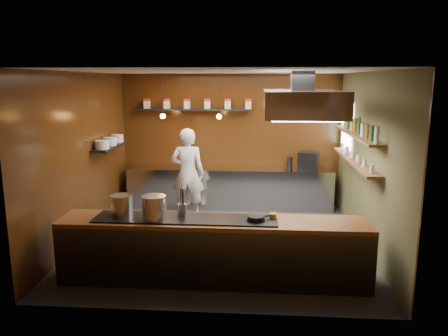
# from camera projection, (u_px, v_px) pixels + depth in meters

# --- Properties ---
(floor) EXTENTS (5.00, 5.00, 0.00)m
(floor) POSITION_uv_depth(u_px,v_px,m) (222.00, 240.00, 7.91)
(floor) COLOR #232325
(floor) RESTS_ON ground
(back_wall) EXTENTS (5.00, 0.00, 5.00)m
(back_wall) POSITION_uv_depth(u_px,v_px,m) (231.00, 140.00, 10.06)
(back_wall) COLOR #361809
(back_wall) RESTS_ON ground
(left_wall) EXTENTS (0.00, 5.00, 5.00)m
(left_wall) POSITION_uv_depth(u_px,v_px,m) (83.00, 157.00, 7.80)
(left_wall) COLOR #361809
(left_wall) RESTS_ON ground
(right_wall) EXTENTS (0.00, 5.00, 5.00)m
(right_wall) POSITION_uv_depth(u_px,v_px,m) (368.00, 161.00, 7.43)
(right_wall) COLOR brown
(right_wall) RESTS_ON ground
(ceiling) EXTENTS (5.00, 5.00, 0.00)m
(ceiling) POSITION_uv_depth(u_px,v_px,m) (222.00, 71.00, 7.32)
(ceiling) COLOR silver
(ceiling) RESTS_ON back_wall
(window_pane) EXTENTS (0.00, 1.00, 1.00)m
(window_pane) POSITION_uv_depth(u_px,v_px,m) (347.00, 127.00, 9.02)
(window_pane) COLOR white
(window_pane) RESTS_ON right_wall
(prep_counter) EXTENTS (4.60, 0.65, 0.90)m
(prep_counter) POSITION_uv_depth(u_px,v_px,m) (230.00, 187.00, 9.95)
(prep_counter) COLOR silver
(prep_counter) RESTS_ON floor
(pass_counter) EXTENTS (4.40, 0.72, 0.94)m
(pass_counter) POSITION_uv_depth(u_px,v_px,m) (213.00, 250.00, 6.26)
(pass_counter) COLOR #38383D
(pass_counter) RESTS_ON floor
(tin_shelf) EXTENTS (2.60, 0.26, 0.04)m
(tin_shelf) POSITION_uv_depth(u_px,v_px,m) (191.00, 110.00, 9.85)
(tin_shelf) COLOR black
(tin_shelf) RESTS_ON back_wall
(plate_shelf) EXTENTS (0.30, 1.40, 0.04)m
(plate_shelf) POSITION_uv_depth(u_px,v_px,m) (110.00, 146.00, 8.75)
(plate_shelf) COLOR black
(plate_shelf) RESTS_ON left_wall
(bottle_shelf_upper) EXTENTS (0.26, 2.80, 0.04)m
(bottle_shelf_upper) POSITION_uv_depth(u_px,v_px,m) (356.00, 134.00, 7.66)
(bottle_shelf_upper) COLOR brown
(bottle_shelf_upper) RESTS_ON right_wall
(bottle_shelf_lower) EXTENTS (0.26, 2.80, 0.04)m
(bottle_shelf_lower) POSITION_uv_depth(u_px,v_px,m) (355.00, 161.00, 7.75)
(bottle_shelf_lower) COLOR brown
(bottle_shelf_lower) RESTS_ON right_wall
(extractor_hood) EXTENTS (1.20, 2.00, 0.72)m
(extractor_hood) POSITION_uv_depth(u_px,v_px,m) (302.00, 103.00, 6.93)
(extractor_hood) COLOR #38383D
(extractor_hood) RESTS_ON ceiling
(pendant_left) EXTENTS (0.10, 0.10, 0.95)m
(pendant_left) POSITION_uv_depth(u_px,v_px,m) (163.00, 114.00, 9.25)
(pendant_left) COLOR black
(pendant_left) RESTS_ON ceiling
(pendant_right) EXTENTS (0.10, 0.10, 0.95)m
(pendant_right) POSITION_uv_depth(u_px,v_px,m) (219.00, 114.00, 9.16)
(pendant_right) COLOR black
(pendant_right) RESTS_ON ceiling
(storage_tins) EXTENTS (2.43, 0.13, 0.22)m
(storage_tins) POSITION_uv_depth(u_px,v_px,m) (197.00, 104.00, 9.81)
(storage_tins) COLOR beige
(storage_tins) RESTS_ON tin_shelf
(plate_stacks) EXTENTS (0.26, 1.16, 0.16)m
(plate_stacks) POSITION_uv_depth(u_px,v_px,m) (110.00, 141.00, 8.73)
(plate_stacks) COLOR silver
(plate_stacks) RESTS_ON plate_shelf
(bottles) EXTENTS (0.06, 2.66, 0.24)m
(bottles) POSITION_uv_depth(u_px,v_px,m) (357.00, 126.00, 7.63)
(bottles) COLOR silver
(bottles) RESTS_ON bottle_shelf_upper
(wine_glasses) EXTENTS (0.07, 2.37, 0.13)m
(wine_glasses) POSITION_uv_depth(u_px,v_px,m) (355.00, 156.00, 7.73)
(wine_glasses) COLOR silver
(wine_glasses) RESTS_ON bottle_shelf_lower
(stockpot_large) EXTENTS (0.41, 0.41, 0.33)m
(stockpot_large) POSITION_uv_depth(u_px,v_px,m) (154.00, 207.00, 6.13)
(stockpot_large) COLOR silver
(stockpot_large) RESTS_ON pass_counter
(stockpot_small) EXTENTS (0.32, 0.32, 0.30)m
(stockpot_small) POSITION_uv_depth(u_px,v_px,m) (122.00, 205.00, 6.30)
(stockpot_small) COLOR silver
(stockpot_small) RESTS_ON pass_counter
(utensil_crock) EXTENTS (0.17, 0.17, 0.17)m
(utensil_crock) POSITION_uv_depth(u_px,v_px,m) (182.00, 210.00, 6.27)
(utensil_crock) COLOR #B9BCC1
(utensil_crock) RESTS_ON pass_counter
(frying_pan) EXTENTS (0.41, 0.25, 0.06)m
(frying_pan) POSITION_uv_depth(u_px,v_px,m) (256.00, 218.00, 6.08)
(frying_pan) COLOR black
(frying_pan) RESTS_ON pass_counter
(butter_jar) EXTENTS (0.13, 0.13, 0.09)m
(butter_jar) POSITION_uv_depth(u_px,v_px,m) (273.00, 216.00, 6.18)
(butter_jar) COLOR gold
(butter_jar) RESTS_ON pass_counter
(espresso_machine) EXTENTS (0.50, 0.48, 0.41)m
(espresso_machine) POSITION_uv_depth(u_px,v_px,m) (308.00, 161.00, 9.63)
(espresso_machine) COLOR black
(espresso_machine) RESTS_ON prep_counter
(chef) EXTENTS (0.70, 0.46, 1.89)m
(chef) POSITION_uv_depth(u_px,v_px,m) (188.00, 173.00, 9.11)
(chef) COLOR white
(chef) RESTS_ON floor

